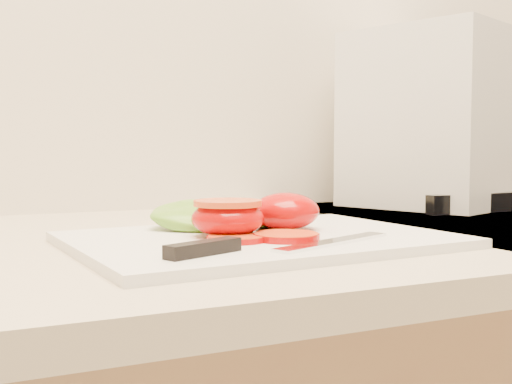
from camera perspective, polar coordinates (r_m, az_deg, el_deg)
name	(u,v)px	position (r m, az deg, el deg)	size (l,w,h in m)	color
cutting_board	(260,240)	(0.68, 0.36, -4.27)	(0.38, 0.28, 0.01)	silver
tomato_half_dome	(285,211)	(0.72, 2.63, -1.70)	(0.08, 0.08, 0.04)	#BE0100
tomato_half_cut	(228,217)	(0.66, -2.53, -2.19)	(0.08, 0.08, 0.04)	#BE0100
tomato_slice_0	(286,236)	(0.64, 2.71, -3.96)	(0.06, 0.06, 0.01)	orange
tomato_slice_1	(237,238)	(0.63, -1.72, -4.13)	(0.06, 0.06, 0.01)	orange
lettuce_leaf_0	(214,216)	(0.74, -3.78, -2.13)	(0.15, 0.10, 0.03)	#6FB12E
lettuce_leaf_1	(248,215)	(0.77, -0.70, -2.03)	(0.11, 0.08, 0.02)	#6FB12E
knife	(258,246)	(0.58, 0.17, -4.78)	(0.25, 0.08, 0.01)	silver
appliance	(428,120)	(1.15, 15.02, 6.23)	(0.20, 0.25, 0.30)	silver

